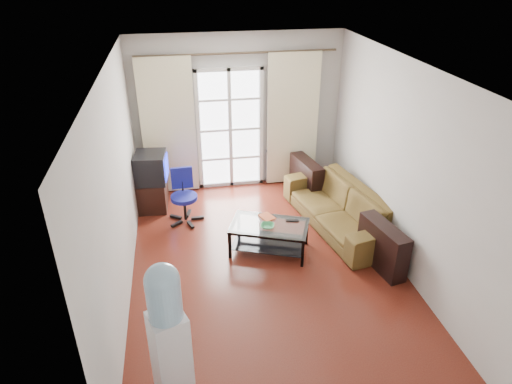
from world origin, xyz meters
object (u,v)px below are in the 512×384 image
Objects in this scene: tv_stand at (153,193)px; task_chair at (185,206)px; coffee_table at (269,234)px; crt_tv at (150,168)px; sofa at (339,207)px; water_cooler at (168,332)px.

task_chair is at bearing -44.49° from tv_stand.
coffee_table is 2.14× the size of crt_tv.
sofa is 3.09m from crt_tv.
crt_tv is 0.67× the size of task_chair.
coffee_table is at bearing -41.16° from tv_stand.
tv_stand is at bearing 135.60° from coffee_table.
water_cooler reaches higher than task_chair.
tv_stand reaches higher than coffee_table.
crt_tv is at bearing -86.93° from tv_stand.
crt_tv is 3.76m from water_cooler.
crt_tv is (-0.00, -0.06, 0.49)m from tv_stand.
sofa is at bearing 21.98° from coffee_table.
task_chair is (0.51, -0.56, 0.00)m from tv_stand.
crt_tv is 0.86m from task_chair.
task_chair reaches higher than sofa.
coffee_table is at bearing -45.28° from task_chair.
sofa is at bearing -14.59° from crt_tv.
sofa is 2.76× the size of task_chair.
sofa is at bearing -16.29° from task_chair.
water_cooler is (-0.23, -3.26, 0.56)m from task_chair.
sofa is 1.93× the size of coffee_table.
tv_stand is 1.19× the size of crt_tv.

